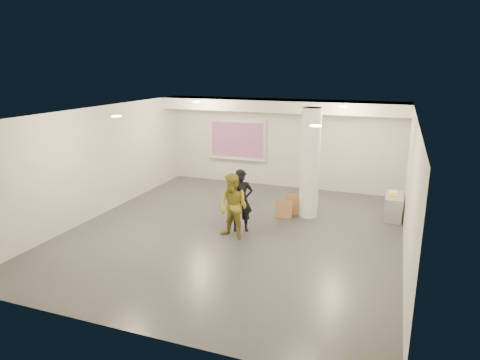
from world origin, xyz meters
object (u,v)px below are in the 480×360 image
at_px(column, 310,163).
at_px(woman, 241,201).
at_px(projection_screen, 237,140).
at_px(man, 233,207).
at_px(credenza, 393,206).

xyz_separation_m(column, woman, (-1.37, -1.66, -0.71)).
distance_m(column, woman, 2.27).
distance_m(column, projection_screen, 4.08).
bearing_deg(man, credenza, 52.52).
bearing_deg(man, woman, 102.06).
bearing_deg(credenza, woman, -146.57).
bearing_deg(projection_screen, credenza, -20.17).
bearing_deg(credenza, column, -162.42).
xyz_separation_m(credenza, man, (-3.61, -2.87, 0.47)).
xyz_separation_m(credenza, woman, (-3.59, -2.36, 0.47)).
bearing_deg(projection_screen, man, -70.44).
xyz_separation_m(column, man, (-1.39, -2.17, -0.70)).
relative_size(column, woman, 1.90).
relative_size(woman, man, 0.99).
relative_size(projection_screen, man, 1.32).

